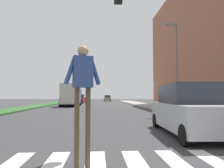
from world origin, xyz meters
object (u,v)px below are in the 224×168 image
object	(u,v)px
truck_box_delivery	(71,95)
sedan_distant	(80,99)
pedestrian_performer	(83,87)
sedan_far_horizon	(107,98)
suv_crossing	(189,110)
street_lamp_right	(175,59)
sedan_midblock	(67,101)

from	to	relation	value
truck_box_delivery	sedan_distant	bearing A→B (deg)	88.95
pedestrian_performer	truck_box_delivery	size ratio (longest dim) A/B	0.40
sedan_far_horizon	pedestrian_performer	bearing A→B (deg)	-92.89
suv_crossing	street_lamp_right	bearing A→B (deg)	72.17
suv_crossing	sedan_midblock	distance (m)	23.48
sedan_midblock	truck_box_delivery	bearing A→B (deg)	-4.30
sedan_distant	sedan_far_horizon	bearing A→B (deg)	68.95
pedestrian_performer	sedan_distant	bearing A→B (deg)	95.12
pedestrian_performer	sedan_midblock	distance (m)	26.27
sedan_midblock	sedan_distant	distance (m)	11.59
sedan_distant	truck_box_delivery	world-z (taller)	truck_box_delivery
sedan_distant	pedestrian_performer	bearing A→B (deg)	-84.88
sedan_far_horizon	suv_crossing	bearing A→B (deg)	-88.67
sedan_midblock	sedan_far_horizon	size ratio (longest dim) A/B	1.03
street_lamp_right	pedestrian_performer	distance (m)	14.86
pedestrian_performer	truck_box_delivery	world-z (taller)	truck_box_delivery
sedan_distant	sedan_far_horizon	world-z (taller)	sedan_distant
sedan_midblock	truck_box_delivery	world-z (taller)	truck_box_delivery
street_lamp_right	sedan_distant	distance (m)	26.85
suv_crossing	sedan_midblock	xyz separation A→B (m)	(-7.96, 22.09, -0.14)
sedan_midblock	truck_box_delivery	size ratio (longest dim) A/B	0.69
suv_crossing	sedan_far_horizon	distance (m)	49.38
suv_crossing	sedan_far_horizon	xyz separation A→B (m)	(-1.14, 49.37, -0.16)
sedan_far_horizon	truck_box_delivery	xyz separation A→B (m)	(-6.26, -27.32, 0.86)
street_lamp_right	sedan_midblock	distance (m)	17.39
suv_crossing	truck_box_delivery	distance (m)	23.27
sedan_midblock	truck_box_delivery	distance (m)	1.01
sedan_distant	truck_box_delivery	distance (m)	11.64
pedestrian_performer	sedan_far_horizon	size ratio (longest dim) A/B	0.59
sedan_distant	suv_crossing	bearing A→B (deg)	-77.94
street_lamp_right	truck_box_delivery	distance (m)	16.84
sedan_midblock	sedan_far_horizon	world-z (taller)	sedan_midblock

